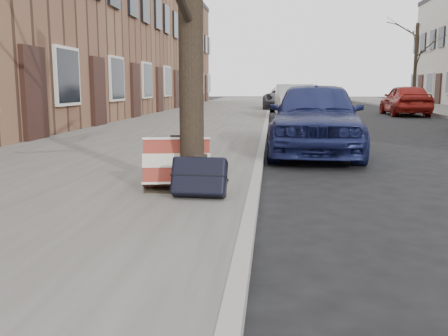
# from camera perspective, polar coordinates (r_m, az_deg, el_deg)

# --- Properties ---
(ground) EXTENTS (120.00, 120.00, 0.00)m
(ground) POSITION_cam_1_polar(r_m,az_deg,el_deg) (4.65, 18.62, -6.81)
(ground) COLOR black
(ground) RESTS_ON ground
(near_sidewalk) EXTENTS (5.00, 70.00, 0.12)m
(near_sidewalk) POSITION_cam_1_polar(r_m,az_deg,el_deg) (19.56, -2.24, 5.80)
(near_sidewalk) COLOR slate
(near_sidewalk) RESTS_ON ground
(house_near) EXTENTS (6.80, 40.00, 7.00)m
(house_near) POSITION_cam_1_polar(r_m,az_deg,el_deg) (22.18, -17.74, 14.69)
(house_near) COLOR brown
(house_near) RESTS_ON ground
(dirt_patch) EXTENTS (0.85, 0.85, 0.02)m
(dirt_patch) POSITION_cam_1_polar(r_m,az_deg,el_deg) (5.74, -4.01, -2.01)
(dirt_patch) COLOR black
(dirt_patch) RESTS_ON near_sidewalk
(suitcase_red) EXTENTS (0.79, 0.52, 0.57)m
(suitcase_red) POSITION_cam_1_polar(r_m,az_deg,el_deg) (5.58, -5.42, 0.53)
(suitcase_red) COLOR maroon
(suitcase_red) RESTS_ON near_sidewalk
(suitcase_navy) EXTENTS (0.58, 0.36, 0.44)m
(suitcase_navy) POSITION_cam_1_polar(r_m,az_deg,el_deg) (5.11, -2.84, -0.97)
(suitcase_navy) COLOR black
(suitcase_navy) RESTS_ON near_sidewalk
(car_near_front) EXTENTS (1.86, 4.13, 1.38)m
(car_near_front) POSITION_cam_1_polar(r_m,az_deg,el_deg) (9.45, 10.38, 5.74)
(car_near_front) COLOR #181E4C
(car_near_front) RESTS_ON ground
(car_near_mid) EXTENTS (1.61, 4.13, 1.34)m
(car_near_mid) POSITION_cam_1_polar(r_m,az_deg,el_deg) (19.36, 8.22, 7.49)
(car_near_mid) COLOR #A2A5AA
(car_near_mid) RESTS_ON ground
(car_near_back) EXTENTS (2.66, 4.98, 1.33)m
(car_near_back) POSITION_cam_1_polar(r_m,az_deg,el_deg) (26.48, 7.26, 7.96)
(car_near_back) COLOR #3D3C42
(car_near_back) RESTS_ON ground
(car_far_back) EXTENTS (1.65, 3.99, 1.35)m
(car_far_back) POSITION_cam_1_polar(r_m,az_deg,el_deg) (23.28, 20.01, 7.33)
(car_far_back) COLOR maroon
(car_far_back) RESTS_ON ground
(tree_far_c) EXTENTS (0.20, 0.20, 4.75)m
(tree_far_c) POSITION_cam_1_polar(r_m,az_deg,el_deg) (31.72, 21.03, 10.94)
(tree_far_c) COLOR black
(tree_far_c) RESTS_ON far_sidewalk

